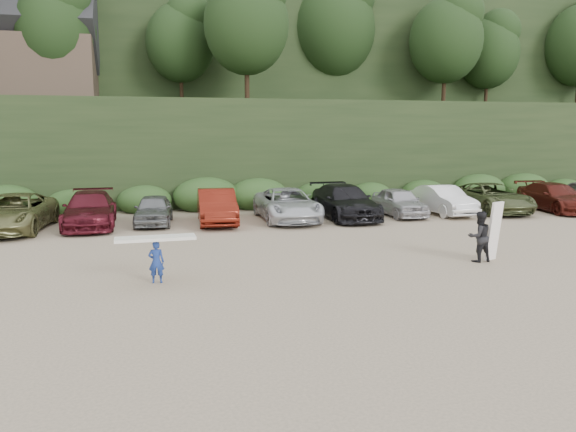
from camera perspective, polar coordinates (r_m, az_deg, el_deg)
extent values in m
plane|color=tan|center=(17.00, 3.15, -5.79)|extent=(120.00, 120.00, 0.00)
cube|color=black|center=(38.07, -6.57, 6.72)|extent=(80.00, 14.00, 6.00)
cube|color=black|center=(56.08, -9.06, 12.38)|extent=(90.00, 30.00, 16.00)
ellipsoid|color=black|center=(38.65, -6.79, 18.66)|extent=(66.00, 12.00, 10.00)
cube|color=#2B491E|center=(30.76, -5.73, 1.81)|extent=(46.20, 2.00, 1.20)
cube|color=brown|center=(40.56, -24.63, 13.20)|extent=(8.00, 6.00, 4.00)
imported|color=olive|center=(26.48, -26.14, 0.29)|extent=(3.09, 5.92, 1.59)
imported|color=#52121D|center=(26.39, -19.47, 0.62)|extent=(2.31, 5.41, 1.56)
imported|color=slate|center=(26.31, -13.49, 0.63)|extent=(1.93, 4.10, 1.36)
imported|color=maroon|center=(26.05, -7.25, 0.97)|extent=(1.92, 4.87, 1.58)
imported|color=silver|center=(26.67, -0.08, 1.16)|extent=(2.62, 5.53, 1.53)
imported|color=black|center=(27.53, 5.76, 1.45)|extent=(2.34, 5.62, 1.62)
imported|color=#B2B1B6|center=(28.71, 11.23, 1.41)|extent=(1.68, 4.15, 1.41)
imported|color=white|center=(29.76, 15.45, 1.57)|extent=(1.76, 4.52, 1.47)
imported|color=#4F5833|center=(31.42, 19.94, 1.76)|extent=(2.61, 5.48, 1.51)
imported|color=#521912|center=(33.05, 25.48, 1.73)|extent=(2.44, 5.24, 1.48)
imported|color=navy|center=(16.18, -13.23, -4.56)|extent=(0.47, 0.33, 1.21)
cube|color=white|center=(16.04, -13.32, -2.21)|extent=(2.22, 0.69, 0.09)
imported|color=black|center=(19.28, 18.85, -2.00)|extent=(0.84, 0.67, 1.66)
cube|color=white|center=(19.59, 20.20, -1.46)|extent=(0.62, 0.48, 1.96)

